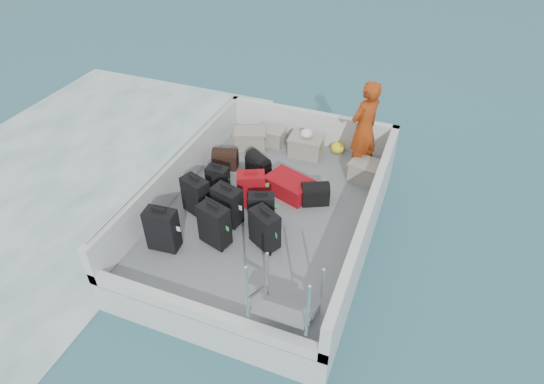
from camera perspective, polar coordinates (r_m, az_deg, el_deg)
The scene contains 24 objects.
ground at distance 8.37m, azimuth -0.56°, elevation -5.38°, with size 160.00×160.00×0.00m, color #1D5166.
wake_foam at distance 10.72m, azimuth -25.15°, elevation 1.56°, with size 10.00×10.00×0.00m, color white.
ferry_hull at distance 8.17m, azimuth -0.57°, elevation -3.86°, with size 3.60×5.00×0.60m, color silver.
deck at distance 7.96m, azimuth -0.59°, elevation -2.20°, with size 3.30×4.70×0.02m, color slate.
deck_fittings at distance 7.39m, azimuth 0.97°, elevation -2.09°, with size 3.60×5.00×0.90m.
suitcase_0 at distance 7.22m, azimuth -13.59°, elevation -4.65°, with size 0.48×0.27×0.74m, color black.
suitcase_1 at distance 7.79m, azimuth -9.51°, elevation -0.53°, with size 0.47×0.27×0.69m, color black.
suitcase_2 at distance 8.19m, azimuth -6.80°, elevation 1.42°, with size 0.39×0.23×0.56m, color black.
suitcase_3 at distance 7.16m, azimuth -7.24°, elevation -4.17°, with size 0.48×0.28×0.73m, color black.
suitcase_4 at distance 7.53m, azimuth -5.61°, elevation -1.71°, with size 0.47×0.28×0.69m, color black.
suitcase_5 at distance 7.86m, azimuth -2.64°, elevation 0.31°, with size 0.48×0.29×0.66m, color maroon.
suitcase_6 at distance 7.09m, azimuth -0.92°, elevation -4.70°, with size 0.48×0.28×0.66m, color black.
suitcase_7 at distance 7.48m, azimuth -1.32°, elevation -2.23°, with size 0.43×0.25×0.60m, color black.
suitcase_8 at distance 8.22m, azimuth 2.18°, elevation 0.77°, with size 0.53×0.81×0.32m, color maroon.
duffel_0 at distance 8.93m, azimuth -5.87°, elevation 4.01°, with size 0.48×0.30×0.32m, color black, non-canonical shape.
duffel_1 at distance 8.74m, azimuth -1.74°, elevation 3.38°, with size 0.47×0.30×0.32m, color black, non-canonical shape.
duffel_2 at distance 8.04m, azimuth 5.41°, elevation -0.36°, with size 0.48×0.30×0.32m, color black, non-canonical shape.
crate_0 at distance 9.50m, azimuth -2.76°, elevation 6.64°, with size 0.61×0.42×0.37m, color gray.
crate_1 at distance 9.61m, azimuth -0.12°, elevation 6.95°, with size 0.54×0.37×0.32m, color gray.
crate_2 at distance 9.25m, azimuth 4.27°, elevation 5.69°, with size 0.64×0.44×0.38m, color gray.
crate_3 at distance 8.67m, azimuth 11.89°, elevation 2.36°, with size 0.62×0.43×0.38m, color gray.
yellow_bag at distance 9.44m, azimuth 8.22°, elevation 5.51°, with size 0.28×0.26×0.22m, color yellow.
white_bag at distance 9.10m, azimuth 4.35°, elevation 7.18°, with size 0.24×0.24×0.18m, color white.
passenger at distance 8.56m, azimuth 11.48°, elevation 7.80°, with size 0.68×0.44×1.85m, color #CE4813.
Camera 1 is at (2.27, -5.62, 5.78)m, focal length 30.00 mm.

